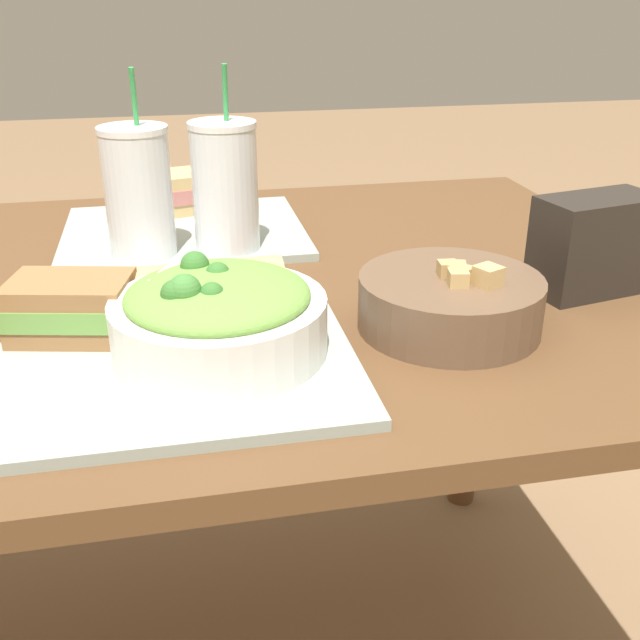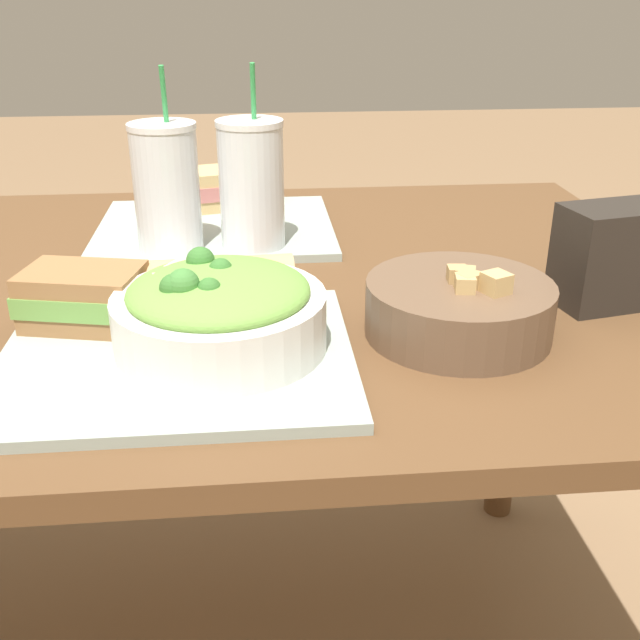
{
  "view_description": "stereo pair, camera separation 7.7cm",
  "coord_description": "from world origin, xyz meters",
  "px_view_note": "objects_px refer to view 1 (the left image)",
  "views": [
    {
      "loc": [
        0.06,
        -0.93,
        1.11
      ],
      "look_at": [
        0.2,
        -0.24,
        0.79
      ],
      "focal_mm": 42.0,
      "sensor_mm": 36.0,
      "label": 1
    },
    {
      "loc": [
        0.13,
        -0.94,
        1.11
      ],
      "look_at": [
        0.2,
        -0.24,
        0.79
      ],
      "focal_mm": 42.0,
      "sensor_mm": 36.0,
      "label": 2
    }
  ],
  "objects_px": {
    "baguette_near": "(210,286)",
    "drink_cup_dark": "(139,196)",
    "salad_bowl": "(218,314)",
    "baguette_far": "(194,190)",
    "drink_cup_red": "(225,191)",
    "sandwich_far": "(167,193)",
    "soup_bowl": "(450,301)",
    "napkin_folded": "(173,289)",
    "chip_bag": "(594,245)",
    "sandwich_near": "(71,308)"
  },
  "relations": [
    {
      "from": "salad_bowl",
      "to": "baguette_far",
      "type": "bearing_deg",
      "value": 89.63
    },
    {
      "from": "baguette_far",
      "to": "baguette_near",
      "type": "bearing_deg",
      "value": 171.4
    },
    {
      "from": "soup_bowl",
      "to": "sandwich_near",
      "type": "xyz_separation_m",
      "value": [
        -0.41,
        0.04,
        0.01
      ]
    },
    {
      "from": "sandwich_far",
      "to": "baguette_near",
      "type": "bearing_deg",
      "value": -97.72
    },
    {
      "from": "soup_bowl",
      "to": "sandwich_far",
      "type": "height_order",
      "value": "soup_bowl"
    },
    {
      "from": "drink_cup_dark",
      "to": "drink_cup_red",
      "type": "relative_size",
      "value": 0.99
    },
    {
      "from": "salad_bowl",
      "to": "napkin_folded",
      "type": "height_order",
      "value": "salad_bowl"
    },
    {
      "from": "baguette_far",
      "to": "napkin_folded",
      "type": "xyz_separation_m",
      "value": [
        -0.05,
        -0.34,
        -0.04
      ]
    },
    {
      "from": "sandwich_far",
      "to": "baguette_far",
      "type": "xyz_separation_m",
      "value": [
        0.05,
        0.02,
        -0.0
      ]
    },
    {
      "from": "napkin_folded",
      "to": "baguette_near",
      "type": "bearing_deg",
      "value": -67.49
    },
    {
      "from": "drink_cup_red",
      "to": "napkin_folded",
      "type": "height_order",
      "value": "drink_cup_red"
    },
    {
      "from": "soup_bowl",
      "to": "napkin_folded",
      "type": "relative_size",
      "value": 1.21
    },
    {
      "from": "soup_bowl",
      "to": "chip_bag",
      "type": "xyz_separation_m",
      "value": [
        0.22,
        0.07,
        0.03
      ]
    },
    {
      "from": "sandwich_far",
      "to": "soup_bowl",
      "type": "bearing_deg",
      "value": -71.72
    },
    {
      "from": "sandwich_near",
      "to": "salad_bowl",
      "type": "bearing_deg",
      "value": -13.27
    },
    {
      "from": "sandwich_near",
      "to": "baguette_far",
      "type": "xyz_separation_m",
      "value": [
        0.16,
        0.48,
        -0.0
      ]
    },
    {
      "from": "baguette_near",
      "to": "drink_cup_dark",
      "type": "relative_size",
      "value": 0.71
    },
    {
      "from": "drink_cup_dark",
      "to": "drink_cup_red",
      "type": "distance_m",
      "value": 0.12
    },
    {
      "from": "soup_bowl",
      "to": "sandwich_far",
      "type": "relative_size",
      "value": 1.38
    },
    {
      "from": "baguette_near",
      "to": "drink_cup_dark",
      "type": "height_order",
      "value": "drink_cup_dark"
    },
    {
      "from": "baguette_far",
      "to": "chip_bag",
      "type": "height_order",
      "value": "chip_bag"
    },
    {
      "from": "baguette_far",
      "to": "drink_cup_red",
      "type": "relative_size",
      "value": 0.69
    },
    {
      "from": "soup_bowl",
      "to": "baguette_far",
      "type": "bearing_deg",
      "value": 116.51
    },
    {
      "from": "chip_bag",
      "to": "drink_cup_dark",
      "type": "bearing_deg",
      "value": 146.75
    },
    {
      "from": "baguette_near",
      "to": "sandwich_far",
      "type": "relative_size",
      "value": 1.18
    },
    {
      "from": "salad_bowl",
      "to": "drink_cup_dark",
      "type": "relative_size",
      "value": 0.88
    },
    {
      "from": "baguette_near",
      "to": "sandwich_far",
      "type": "xyz_separation_m",
      "value": [
        -0.04,
        0.42,
        0.0
      ]
    },
    {
      "from": "baguette_near",
      "to": "napkin_folded",
      "type": "bearing_deg",
      "value": 19.27
    },
    {
      "from": "sandwich_near",
      "to": "napkin_folded",
      "type": "distance_m",
      "value": 0.18
    },
    {
      "from": "sandwich_near",
      "to": "drink_cup_red",
      "type": "height_order",
      "value": "drink_cup_red"
    },
    {
      "from": "drink_cup_dark",
      "to": "drink_cup_red",
      "type": "height_order",
      "value": "drink_cup_red"
    },
    {
      "from": "soup_bowl",
      "to": "sandwich_far",
      "type": "distance_m",
      "value": 0.58
    },
    {
      "from": "baguette_near",
      "to": "drink_cup_red",
      "type": "height_order",
      "value": "drink_cup_red"
    },
    {
      "from": "sandwich_near",
      "to": "drink_cup_red",
      "type": "relative_size",
      "value": 0.58
    },
    {
      "from": "salad_bowl",
      "to": "chip_bag",
      "type": "relative_size",
      "value": 1.36
    },
    {
      "from": "baguette_near",
      "to": "drink_cup_red",
      "type": "bearing_deg",
      "value": -13.78
    },
    {
      "from": "baguette_near",
      "to": "baguette_far",
      "type": "bearing_deg",
      "value": -3.9
    },
    {
      "from": "salad_bowl",
      "to": "baguette_far",
      "type": "distance_m",
      "value": 0.55
    },
    {
      "from": "drink_cup_dark",
      "to": "chip_bag",
      "type": "bearing_deg",
      "value": -21.88
    },
    {
      "from": "chip_bag",
      "to": "sandwich_far",
      "type": "bearing_deg",
      "value": 129.45
    },
    {
      "from": "soup_bowl",
      "to": "baguette_far",
      "type": "relative_size",
      "value": 1.19
    },
    {
      "from": "sandwich_near",
      "to": "sandwich_far",
      "type": "distance_m",
      "value": 0.47
    },
    {
      "from": "baguette_far",
      "to": "drink_cup_red",
      "type": "distance_m",
      "value": 0.23
    },
    {
      "from": "drink_cup_dark",
      "to": "drink_cup_red",
      "type": "xyz_separation_m",
      "value": [
        0.12,
        0.0,
        0.0
      ]
    },
    {
      "from": "soup_bowl",
      "to": "sandwich_near",
      "type": "height_order",
      "value": "soup_bowl"
    },
    {
      "from": "baguette_far",
      "to": "drink_cup_red",
      "type": "xyz_separation_m",
      "value": [
        0.04,
        -0.22,
        0.05
      ]
    },
    {
      "from": "drink_cup_dark",
      "to": "baguette_near",
      "type": "bearing_deg",
      "value": -70.34
    },
    {
      "from": "soup_bowl",
      "to": "salad_bowl",
      "type": "bearing_deg",
      "value": -173.1
    },
    {
      "from": "salad_bowl",
      "to": "drink_cup_dark",
      "type": "distance_m",
      "value": 0.34
    },
    {
      "from": "soup_bowl",
      "to": "drink_cup_dark",
      "type": "height_order",
      "value": "drink_cup_dark"
    }
  ]
}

